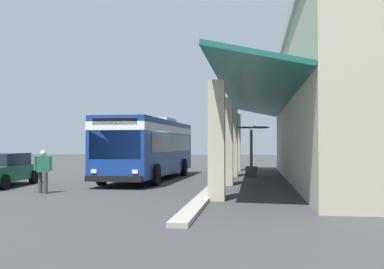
{
  "coord_description": "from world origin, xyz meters",
  "views": [
    {
      "loc": [
        21.47,
        4.76,
        1.88
      ],
      "look_at": [
        1.45,
        1.99,
        2.31
      ],
      "focal_mm": 42.54,
      "sensor_mm": 36.0,
      "label": 1
    }
  ],
  "objects_px": {
    "potted_palm": "(251,161)",
    "transit_bus": "(150,145)",
    "parked_sedan_green": "(1,169)",
    "pedestrian": "(43,169)"
  },
  "relations": [
    {
      "from": "potted_palm",
      "to": "transit_bus",
      "type": "bearing_deg",
      "value": -60.69
    },
    {
      "from": "parked_sedan_green",
      "to": "potted_palm",
      "type": "height_order",
      "value": "potted_palm"
    },
    {
      "from": "transit_bus",
      "to": "potted_palm",
      "type": "xyz_separation_m",
      "value": [
        -3.02,
        5.38,
        -0.96
      ]
    },
    {
      "from": "transit_bus",
      "to": "potted_palm",
      "type": "bearing_deg",
      "value": 119.31
    },
    {
      "from": "transit_bus",
      "to": "pedestrian",
      "type": "bearing_deg",
      "value": -18.58
    },
    {
      "from": "potted_palm",
      "to": "parked_sedan_green",
      "type": "bearing_deg",
      "value": -54.48
    },
    {
      "from": "parked_sedan_green",
      "to": "pedestrian",
      "type": "relative_size",
      "value": 2.76
    },
    {
      "from": "parked_sedan_green",
      "to": "potted_palm",
      "type": "distance_m",
      "value": 13.54
    },
    {
      "from": "transit_bus",
      "to": "pedestrian",
      "type": "relative_size",
      "value": 6.88
    },
    {
      "from": "parked_sedan_green",
      "to": "pedestrian",
      "type": "distance_m",
      "value": 4.03
    }
  ]
}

